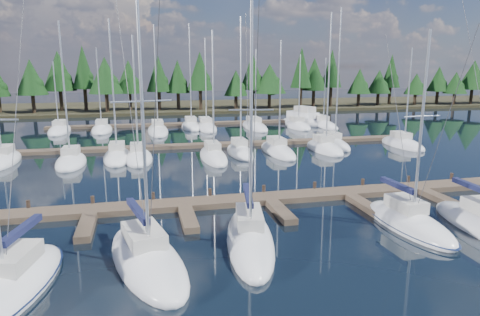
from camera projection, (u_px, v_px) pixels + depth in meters
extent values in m
plane|color=black|center=(233.00, 164.00, 42.02)|extent=(260.00, 260.00, 0.00)
cube|color=#2D2919|center=(178.00, 107.00, 99.11)|extent=(220.00, 30.00, 0.60)
cube|color=brown|center=(268.00, 198.00, 30.55)|extent=(44.00, 2.00, 0.40)
cube|color=brown|center=(86.00, 227.00, 25.04)|extent=(0.90, 4.00, 0.40)
cube|color=brown|center=(188.00, 219.00, 26.37)|extent=(0.90, 4.00, 0.40)
cube|color=brown|center=(281.00, 212.00, 27.69)|extent=(0.90, 4.00, 0.40)
cube|color=brown|center=(365.00, 205.00, 29.02)|extent=(0.90, 4.00, 0.40)
cube|color=brown|center=(442.00, 199.00, 30.35)|extent=(0.90, 4.00, 0.40)
cylinder|color=#31231B|center=(29.00, 207.00, 27.91)|extent=(0.26, 0.26, 0.90)
cylinder|color=#31231B|center=(93.00, 202.00, 28.80)|extent=(0.26, 0.26, 0.90)
cylinder|color=#31231B|center=(153.00, 198.00, 29.68)|extent=(0.26, 0.26, 0.90)
cylinder|color=#31231B|center=(210.00, 195.00, 30.57)|extent=(0.26, 0.26, 0.90)
cylinder|color=#31231B|center=(264.00, 191.00, 31.45)|extent=(0.26, 0.26, 0.90)
cylinder|color=#31231B|center=(315.00, 188.00, 32.34)|extent=(0.26, 0.26, 0.90)
cylinder|color=#31231B|center=(363.00, 184.00, 33.22)|extent=(0.26, 0.26, 0.90)
cylinder|color=#31231B|center=(408.00, 181.00, 34.11)|extent=(0.26, 0.26, 0.90)
cylinder|color=#31231B|center=(451.00, 178.00, 34.99)|extent=(0.26, 0.26, 0.90)
cube|color=brown|center=(215.00, 145.00, 51.51)|extent=(50.00, 1.80, 0.40)
cube|color=brown|center=(194.00, 124.00, 70.56)|extent=(46.00, 1.80, 0.40)
ellipsoid|color=white|center=(11.00, 288.00, 18.27)|extent=(4.55, 8.57, 1.90)
cube|color=beige|center=(13.00, 258.00, 18.42)|extent=(2.10, 2.88, 0.70)
cylinder|color=silver|center=(22.00, 233.00, 19.22)|extent=(0.88, 3.53, 0.12)
cube|color=#15183A|center=(22.00, 230.00, 19.18)|extent=(1.07, 3.42, 0.30)
cylinder|color=#3F3F44|center=(15.00, 130.00, 18.61)|extent=(0.96, 4.25, 12.01)
ellipsoid|color=#0B1738|center=(11.00, 286.00, 18.26)|extent=(4.73, 8.92, 0.18)
ellipsoid|color=white|center=(147.00, 261.00, 20.77)|extent=(4.98, 9.55, 1.90)
cube|color=beige|center=(144.00, 235.00, 20.92)|extent=(2.26, 3.21, 0.70)
cylinder|color=silver|center=(143.00, 116.00, 18.87)|extent=(0.19, 0.19, 12.60)
cylinder|color=silver|center=(138.00, 214.00, 21.72)|extent=(1.03, 3.93, 0.12)
cube|color=#15183A|center=(138.00, 211.00, 21.69)|extent=(1.21, 3.80, 0.30)
cylinder|color=silver|center=(142.00, 101.00, 18.74)|extent=(2.63, 0.68, 0.07)
cylinder|color=#3F3F44|center=(154.00, 124.00, 17.19)|extent=(0.93, 3.85, 12.91)
cylinder|color=#3F3F44|center=(131.00, 114.00, 21.02)|extent=(1.14, 4.73, 12.91)
ellipsoid|color=white|center=(250.00, 241.00, 23.21)|extent=(4.20, 9.88, 1.90)
cube|color=beige|center=(249.00, 217.00, 23.43)|extent=(1.91, 3.27, 0.70)
cylinder|color=silver|center=(251.00, 121.00, 21.37)|extent=(0.19, 0.19, 11.48)
cylinder|color=silver|center=(248.00, 197.00, 24.40)|extent=(0.88, 4.17, 0.12)
cube|color=#15183A|center=(248.00, 195.00, 24.37)|extent=(1.07, 4.02, 0.30)
cylinder|color=silver|center=(251.00, 110.00, 21.25)|extent=(2.23, 0.48, 0.07)
cylinder|color=#3F3F44|center=(254.00, 130.00, 19.38)|extent=(0.78, 4.09, 11.79)
cylinder|color=#3F3F44|center=(248.00, 118.00, 23.88)|extent=(0.96, 5.03, 11.79)
ellipsoid|color=white|center=(408.00, 225.00, 25.56)|extent=(2.86, 7.80, 1.90)
cube|color=beige|center=(406.00, 204.00, 25.67)|extent=(1.51, 2.52, 0.70)
cylinder|color=silver|center=(422.00, 125.00, 23.93)|extent=(0.17, 0.17, 10.39)
cylinder|color=silver|center=(397.00, 188.00, 26.39)|extent=(0.25, 3.40, 0.12)
cube|color=#15183A|center=(398.00, 185.00, 26.35)|extent=(0.47, 3.25, 0.30)
cylinder|color=silver|center=(422.00, 116.00, 23.82)|extent=(2.32, 0.16, 0.07)
cylinder|color=#3F3F44|center=(442.00, 132.00, 22.40)|extent=(0.16, 3.34, 10.69)
cylinder|color=#3F3F44|center=(399.00, 123.00, 25.89)|extent=(0.18, 4.11, 10.70)
ellipsoid|color=#0B1738|center=(408.00, 224.00, 25.54)|extent=(2.97, 8.12, 0.18)
cylinder|color=silver|center=(477.00, 191.00, 25.72)|extent=(0.37, 4.44, 0.12)
cube|color=#15183A|center=(477.00, 188.00, 25.69)|extent=(0.59, 4.25, 0.30)
ellipsoid|color=white|center=(4.00, 162.00, 42.53)|extent=(2.60, 7.96, 1.90)
cube|color=beige|center=(4.00, 149.00, 42.65)|extent=(1.43, 2.55, 0.70)
ellipsoid|color=white|center=(71.00, 163.00, 41.95)|extent=(2.77, 7.17, 1.90)
cube|color=beige|center=(71.00, 150.00, 42.04)|extent=(1.52, 2.29, 0.70)
cylinder|color=silver|center=(64.00, 90.00, 40.12)|extent=(0.16, 0.16, 12.53)
ellipsoid|color=white|center=(117.00, 158.00, 44.32)|extent=(2.76, 8.17, 1.90)
cube|color=beige|center=(117.00, 146.00, 44.46)|extent=(1.52, 2.61, 0.70)
cylinder|color=silver|center=(113.00, 87.00, 42.40)|extent=(0.16, 0.16, 12.96)
ellipsoid|color=white|center=(139.00, 159.00, 43.80)|extent=(2.82, 7.48, 1.90)
cube|color=beige|center=(138.00, 147.00, 43.91)|extent=(1.55, 2.39, 0.70)
cylinder|color=silver|center=(135.00, 95.00, 42.08)|extent=(0.16, 0.16, 11.40)
ellipsoid|color=white|center=(213.00, 157.00, 44.59)|extent=(2.52, 8.96, 1.90)
cube|color=beige|center=(212.00, 145.00, 44.77)|extent=(1.38, 2.87, 0.70)
cylinder|color=silver|center=(213.00, 92.00, 42.74)|extent=(0.16, 0.16, 11.91)
ellipsoid|color=white|center=(240.00, 153.00, 46.77)|extent=(2.46, 7.71, 1.90)
cube|color=beige|center=(239.00, 142.00, 46.89)|extent=(1.35, 2.47, 0.70)
cylinder|color=silver|center=(241.00, 83.00, 44.82)|extent=(0.16, 0.16, 13.43)
ellipsoid|color=white|center=(278.00, 152.00, 47.53)|extent=(2.69, 9.36, 1.90)
cube|color=beige|center=(277.00, 140.00, 47.72)|extent=(1.48, 2.99, 0.70)
cylinder|color=silver|center=(280.00, 94.00, 45.74)|extent=(0.16, 0.16, 11.14)
ellipsoid|color=white|center=(324.00, 149.00, 48.97)|extent=(2.81, 8.00, 1.90)
cube|color=beige|center=(323.00, 138.00, 49.10)|extent=(1.55, 2.56, 0.70)
cylinder|color=silver|center=(329.00, 79.00, 46.93)|extent=(0.16, 0.16, 14.09)
ellipsoid|color=white|center=(334.00, 145.00, 51.37)|extent=(2.43, 7.41, 1.90)
cube|color=beige|center=(333.00, 135.00, 51.47)|extent=(1.34, 2.37, 0.70)
cylinder|color=silver|center=(338.00, 75.00, 49.28)|extent=(0.16, 0.16, 14.89)
ellipsoid|color=white|center=(402.00, 145.00, 51.52)|extent=(2.60, 8.01, 1.90)
cube|color=beige|center=(401.00, 135.00, 51.65)|extent=(1.43, 2.56, 0.70)
cylinder|color=silver|center=(408.00, 94.00, 49.85)|extent=(0.16, 0.16, 10.59)
ellipsoid|color=white|center=(60.00, 131.00, 62.79)|extent=(2.89, 9.33, 1.90)
cube|color=beige|center=(59.00, 123.00, 62.98)|extent=(1.59, 2.98, 0.70)
cylinder|color=silver|center=(56.00, 94.00, 61.21)|extent=(0.16, 0.16, 9.16)
ellipsoid|color=white|center=(102.00, 130.00, 63.55)|extent=(2.92, 8.26, 1.90)
cube|color=beige|center=(102.00, 122.00, 63.69)|extent=(1.61, 2.64, 0.70)
cylinder|color=silver|center=(99.00, 87.00, 61.82)|extent=(0.16, 0.16, 11.11)
ellipsoid|color=white|center=(158.00, 131.00, 62.58)|extent=(2.89, 11.34, 1.90)
cube|color=beige|center=(157.00, 123.00, 62.87)|extent=(1.59, 3.63, 0.70)
cylinder|color=silver|center=(156.00, 76.00, 60.38)|extent=(0.16, 0.16, 14.14)
ellipsoid|color=white|center=(191.00, 127.00, 67.03)|extent=(2.88, 8.69, 1.90)
cube|color=beige|center=(191.00, 119.00, 67.20)|extent=(1.58, 2.78, 0.70)
cylinder|color=silver|center=(190.00, 74.00, 64.91)|extent=(0.16, 0.16, 14.68)
ellipsoid|color=white|center=(206.00, 128.00, 66.23)|extent=(2.90, 10.79, 1.90)
cube|color=beige|center=(205.00, 120.00, 66.49)|extent=(1.59, 3.45, 0.70)
cylinder|color=silver|center=(206.00, 81.00, 64.23)|extent=(0.16, 0.16, 12.51)
ellipsoid|color=white|center=(255.00, 127.00, 66.85)|extent=(2.99, 10.69, 1.90)
cube|color=beige|center=(254.00, 119.00, 67.11)|extent=(1.64, 3.42, 0.70)
cylinder|color=silver|center=(256.00, 86.00, 65.01)|extent=(0.16, 0.16, 11.00)
ellipsoid|color=white|center=(298.00, 127.00, 67.31)|extent=(2.99, 8.07, 1.90)
cube|color=beige|center=(297.00, 119.00, 67.45)|extent=(1.64, 2.58, 0.70)
cylinder|color=silver|center=(300.00, 88.00, 65.68)|extent=(0.16, 0.16, 10.27)
ellipsoid|color=white|center=(322.00, 125.00, 69.15)|extent=(2.75, 10.56, 1.90)
cube|color=beige|center=(321.00, 117.00, 69.40)|extent=(1.51, 3.38, 0.70)
cylinder|color=silver|center=(325.00, 89.00, 67.44)|extent=(0.16, 0.16, 9.79)
ellipsoid|color=white|center=(302.00, 124.00, 71.48)|extent=(6.55, 10.38, 1.97)
cube|color=white|center=(303.00, 116.00, 71.20)|extent=(4.22, 5.94, 1.31)
cube|color=beige|center=(305.00, 109.00, 70.57)|extent=(2.91, 3.87, 0.99)
cylinder|color=silver|center=(299.00, 105.00, 71.64)|extent=(0.10, 0.10, 1.75)
ellipsoid|color=black|center=(0.00, 88.00, 83.97)|extent=(2.77, 2.77, 2.77)
cylinder|color=black|center=(34.00, 104.00, 82.98)|extent=(0.70, 0.70, 3.48)
cone|color=black|center=(31.00, 77.00, 81.91)|extent=(5.86, 5.86, 6.77)
ellipsoid|color=black|center=(34.00, 85.00, 82.34)|extent=(3.52, 3.52, 3.52)
cylinder|color=black|center=(61.00, 101.00, 86.91)|extent=(0.70, 0.70, 4.07)
cone|color=black|center=(59.00, 71.00, 85.66)|extent=(6.47, 6.47, 7.90)
ellipsoid|color=black|center=(62.00, 80.00, 86.15)|extent=(3.88, 3.88, 3.88)
cylinder|color=black|center=(86.00, 100.00, 87.15)|extent=(0.70, 0.70, 4.42)
cone|color=black|center=(83.00, 67.00, 85.79)|extent=(4.54, 4.54, 8.60)
ellipsoid|color=black|center=(87.00, 77.00, 86.31)|extent=(2.72, 2.72, 2.72)
cylinder|color=black|center=(107.00, 103.00, 84.68)|extent=(0.70, 0.70, 3.64)
cone|color=black|center=(105.00, 75.00, 83.56)|extent=(6.67, 6.67, 7.07)
ellipsoid|color=black|center=(108.00, 84.00, 84.01)|extent=(4.00, 4.00, 4.00)
cylinder|color=black|center=(130.00, 101.00, 89.09)|extent=(0.70, 0.70, 3.45)
cone|color=black|center=(129.00, 77.00, 88.02)|extent=(5.88, 5.88, 6.70)
ellipsoid|color=black|center=(132.00, 84.00, 88.46)|extent=(3.53, 3.53, 3.53)
cylinder|color=black|center=(159.00, 101.00, 88.96)|extent=(0.70, 0.70, 3.78)
cone|color=black|center=(158.00, 73.00, 87.80)|extent=(5.01, 5.01, 7.35)
ellipsoid|color=black|center=(161.00, 82.00, 88.26)|extent=(3.00, 3.00, 3.00)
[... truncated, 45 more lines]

